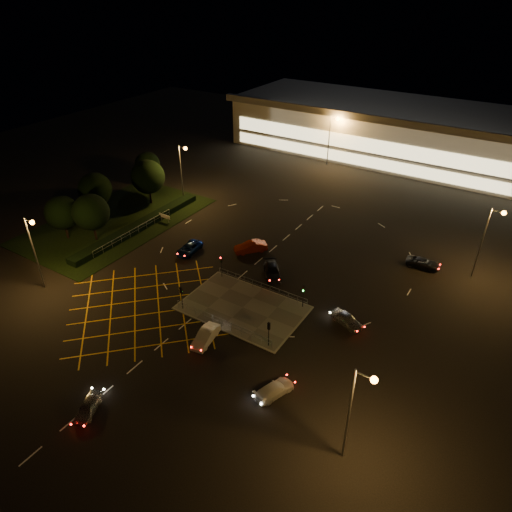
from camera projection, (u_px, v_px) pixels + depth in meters
The scene contains 27 objects.
ground at pixel (238, 294), 57.29m from camera, with size 180.00×180.00×0.00m, color black.
pedestrian_island at pixel (243, 308), 54.91m from camera, with size 14.00×9.00×0.12m, color #4C4944.
grass_verge at pixel (117, 221), 74.29m from camera, with size 18.00×30.00×0.08m, color black.
hedge at pixel (139, 226), 71.78m from camera, with size 2.00×26.00×1.00m, color black.
supermarket at pixel (398, 131), 99.00m from camera, with size 72.00×26.50×10.50m.
streetlight_sw at pixel (34, 244), 55.00m from camera, with size 1.78×0.56×10.03m.
streetlight_se at pixel (356, 404), 34.49m from camera, with size 1.78×0.56×10.03m.
streetlight_nw at pixel (182, 166), 77.46m from camera, with size 1.78×0.56×10.03m.
streetlight_ne at pixel (488, 234), 57.10m from camera, with size 1.78×0.56×10.03m.
streetlight_far_left at pixel (331, 134), 92.66m from camera, with size 1.78×0.56×10.03m.
signal_sw at pixel (181, 293), 53.55m from camera, with size 0.28×0.30×3.15m.
signal_se at pixel (269, 329), 48.10m from camera, with size 0.28×0.30×3.15m.
signal_nw at pixel (221, 262), 59.29m from camera, with size 0.28×0.30×3.15m.
signal_ne at pixel (304, 291), 53.84m from camera, with size 0.28×0.30×3.15m.
tree_a at pixel (62, 213), 67.19m from camera, with size 5.04×5.04×6.86m.
tree_b at pixel (95, 189), 73.68m from camera, with size 5.40×5.40×7.35m.
tree_c at pixel (148, 177), 77.45m from camera, with size 5.76×5.76×7.84m.
tree_d at pixel (147, 165), 84.98m from camera, with size 4.68×4.68×6.37m.
tree_e at pixel (91, 212), 66.65m from camera, with size 5.40×5.40×7.35m.
car_near_silver at pixel (88, 407), 41.69m from camera, with size 1.45×3.61×1.23m, color #A7AAAE.
car_queue_white at pixel (206, 336), 49.63m from camera, with size 1.51×4.33×1.43m, color #BDBDBD.
car_left_blue at pixel (189, 248), 65.66m from camera, with size 2.16×4.68×1.30m, color navy.
car_far_dkgrey at pixel (272, 271), 60.51m from camera, with size 1.99×4.90×1.42m, color black.
car_right_silver at pixel (347, 319), 52.09m from camera, with size 1.64×4.09×1.39m, color #A1A4A8.
car_circ_red at pixel (251, 247), 65.71m from camera, with size 1.66×4.76×1.57m, color maroon.
car_east_grey at pixel (423, 263), 62.32m from camera, with size 2.11×4.57×1.27m, color black.
car_approach_white at pixel (274, 389), 43.42m from camera, with size 1.71×4.20×1.22m, color #BCBCBC.
Camera 1 is at (26.51, -37.82, 34.30)m, focal length 32.00 mm.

